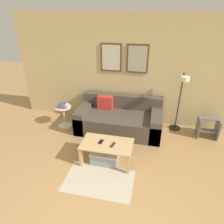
{
  "coord_description": "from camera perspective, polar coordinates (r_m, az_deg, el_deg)",
  "views": [
    {
      "loc": [
        0.55,
        -1.53,
        2.59
      ],
      "look_at": [
        -0.17,
        1.72,
        0.85
      ],
      "focal_mm": 32.0,
      "sensor_mm": 36.0,
      "label": 1
    }
  ],
  "objects": [
    {
      "name": "step_stool",
      "position": [
        4.93,
        25.71,
        -3.94
      ],
      "size": [
        0.43,
        0.33,
        0.44
      ],
      "color": "slate",
      "rests_on": "ground_plane"
    },
    {
      "name": "book_stack",
      "position": [
        4.81,
        -13.94,
        1.86
      ],
      "size": [
        0.26,
        0.19,
        0.1
      ],
      "color": "#8C4C93",
      "rests_on": "side_table"
    },
    {
      "name": "side_table",
      "position": [
        4.94,
        -13.58,
        -0.69
      ],
      "size": [
        0.38,
        0.38,
        0.52
      ],
      "color": "silver",
      "rests_on": "ground_plane"
    },
    {
      "name": "coffee_table",
      "position": [
        3.71,
        -1.46,
        -9.91
      ],
      "size": [
        0.94,
        0.54,
        0.41
      ],
      "color": "tan",
      "rests_on": "ground_plane"
    },
    {
      "name": "floor_lamp",
      "position": [
        4.57,
        19.05,
        3.75
      ],
      "size": [
        0.26,
        0.51,
        1.39
      ],
      "color": "black",
      "rests_on": "ground_plane"
    },
    {
      "name": "area_rug",
      "position": [
        3.57,
        -3.8,
        -18.91
      ],
      "size": [
        1.16,
        0.71,
        0.01
      ],
      "primitive_type": "cube",
      "color": "#C1B299",
      "rests_on": "ground_plane"
    },
    {
      "name": "storage_bin",
      "position": [
        3.87,
        -1.97,
        -12.14
      ],
      "size": [
        0.51,
        0.44,
        0.23
      ],
      "color": "gray",
      "rests_on": "ground_plane"
    },
    {
      "name": "wall_back",
      "position": [
        4.74,
        5.39,
        11.44
      ],
      "size": [
        5.6,
        0.09,
        2.55
      ],
      "color": "tan",
      "rests_on": "ground_plane"
    },
    {
      "name": "cell_phone",
      "position": [
        3.7,
        -3.21,
        -8.47
      ],
      "size": [
        0.09,
        0.15,
        0.01
      ],
      "primitive_type": "cube",
      "rotation": [
        0.0,
        0.0,
        -0.17
      ],
      "color": "black",
      "rests_on": "coffee_table"
    },
    {
      "name": "couch",
      "position": [
        4.7,
        2.05,
        -2.03
      ],
      "size": [
        1.92,
        0.96,
        0.75
      ],
      "color": "#4C4238",
      "rests_on": "ground_plane"
    },
    {
      "name": "remote_control",
      "position": [
        3.61,
        0.27,
        -9.38
      ],
      "size": [
        0.07,
        0.16,
        0.02
      ],
      "primitive_type": "cube",
      "rotation": [
        0.0,
        0.0,
        -0.24
      ],
      "color": "#232328",
      "rests_on": "coffee_table"
    }
  ]
}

